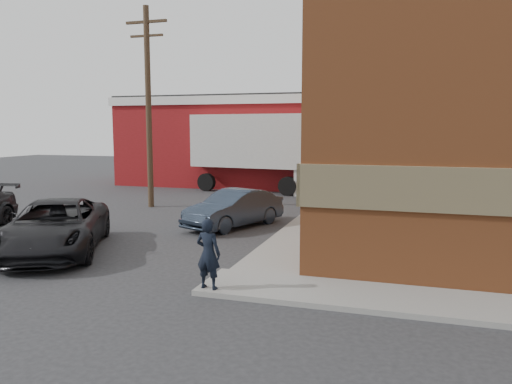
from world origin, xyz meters
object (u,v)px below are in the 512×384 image
Objects in this scene: utility_pole at (148,103)px; man at (208,254)px; sedan at (234,209)px; box_truck at (268,147)px; suv_a at (55,227)px; warehouse at (254,140)px.

man is (7.30, -10.55, -3.84)m from utility_pole.
utility_pole is 2.17× the size of sedan.
sedan is 0.46× the size of box_truck.
man is 0.28× the size of suv_a.
utility_pole reaches higher than man.
utility_pole reaches higher than sedan.
utility_pole is 8.11m from box_truck.
warehouse is 2.96× the size of suv_a.
box_truck is at bearing 55.74° from suv_a.
suv_a is (-5.72, 2.07, -0.14)m from man.
sedan is 6.34m from suv_a.
box_truck is (3.64, 6.90, -2.22)m from utility_pole.
box_truck is (-3.66, 17.45, 1.62)m from man.
man is 0.17× the size of box_truck.
box_truck is at bearing -71.68° from man.
utility_pole is 5.75× the size of man.
suv_a is 0.60× the size of box_truck.
man is 6.08m from suv_a.
warehouse is 4.63m from box_truck.
warehouse reaches higher than suv_a.
box_truck is (2.14, -4.10, -0.28)m from warehouse.
box_truck reaches higher than sedan.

